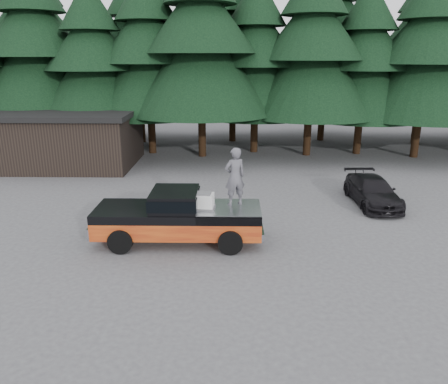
{
  "coord_description": "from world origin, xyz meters",
  "views": [
    {
      "loc": [
        0.95,
        -14.0,
        6.38
      ],
      "look_at": [
        0.7,
        0.0,
        2.01
      ],
      "focal_mm": 35.0,
      "sensor_mm": 36.0,
      "label": 1
    }
  ],
  "objects_px": {
    "man_on_bed": "(235,177)",
    "utility_building": "(67,138)",
    "pickup_truck": "(178,224)",
    "parked_car": "(372,191)",
    "air_compressor": "(203,201)"
  },
  "relations": [
    {
      "from": "pickup_truck",
      "to": "parked_car",
      "type": "bearing_deg",
      "value": 27.83
    },
    {
      "from": "man_on_bed",
      "to": "parked_car",
      "type": "distance_m",
      "value": 7.61
    },
    {
      "from": "pickup_truck",
      "to": "utility_building",
      "type": "relative_size",
      "value": 0.71
    },
    {
      "from": "air_compressor",
      "to": "utility_building",
      "type": "relative_size",
      "value": 0.09
    },
    {
      "from": "man_on_bed",
      "to": "parked_car",
      "type": "height_order",
      "value": "man_on_bed"
    },
    {
      "from": "pickup_truck",
      "to": "air_compressor",
      "type": "height_order",
      "value": "air_compressor"
    },
    {
      "from": "man_on_bed",
      "to": "utility_building",
      "type": "distance_m",
      "value": 15.14
    },
    {
      "from": "utility_building",
      "to": "air_compressor",
      "type": "bearing_deg",
      "value": -52.55
    },
    {
      "from": "man_on_bed",
      "to": "parked_car",
      "type": "bearing_deg",
      "value": -169.96
    },
    {
      "from": "parked_car",
      "to": "utility_building",
      "type": "distance_m",
      "value": 17.84
    },
    {
      "from": "air_compressor",
      "to": "man_on_bed",
      "type": "distance_m",
      "value": 1.41
    },
    {
      "from": "utility_building",
      "to": "parked_car",
      "type": "bearing_deg",
      "value": -24.02
    },
    {
      "from": "pickup_truck",
      "to": "man_on_bed",
      "type": "bearing_deg",
      "value": 7.94
    },
    {
      "from": "air_compressor",
      "to": "utility_building",
      "type": "bearing_deg",
      "value": 132.78
    },
    {
      "from": "utility_building",
      "to": "pickup_truck",
      "type": "bearing_deg",
      "value": -55.11
    }
  ]
}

